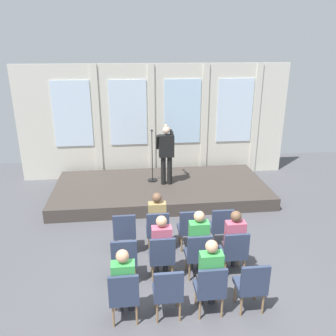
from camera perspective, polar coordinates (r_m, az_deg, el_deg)
ground_plane at (r=6.54m, az=2.52°, el=-19.76°), size 15.33×15.33×0.00m
rear_partition at (r=11.13m, az=-1.83°, el=7.78°), size 8.58×0.14×3.62m
stage_platform at (r=10.04m, az=-1.19°, el=-3.59°), size 6.04×2.78×0.35m
speaker at (r=9.67m, az=-0.28°, el=2.82°), size 0.52×0.69×1.69m
mic_stand at (r=10.11m, az=-2.59°, el=-0.32°), size 0.28×0.28×1.55m
chair_r0_c0 at (r=7.28m, az=-7.17°, el=-10.24°), size 0.46×0.44×0.94m
chair_r0_c1 at (r=7.30m, az=-1.75°, el=-10.01°), size 0.46×0.44×0.94m
audience_r0_c1 at (r=7.27m, az=-1.82°, el=-8.31°), size 0.36×0.39×1.33m
chair_r0_c2 at (r=7.37m, az=3.59°, el=-9.69°), size 0.46×0.44×0.94m
chair_r0_c3 at (r=7.51m, az=8.77°, el=-9.31°), size 0.46×0.44×0.94m
chair_r1_c0 at (r=6.47m, az=-7.21°, el=-14.49°), size 0.46×0.44×0.94m
chair_r1_c1 at (r=6.48m, az=-1.01°, el=-14.21°), size 0.46×0.44×0.94m
audience_r1_c1 at (r=6.45m, az=-1.09°, el=-12.40°), size 0.36×0.39×1.31m
chair_r1_c2 at (r=6.57m, az=5.08°, el=-13.78°), size 0.46×0.44×0.94m
audience_r1_c2 at (r=6.52m, az=5.00°, el=-11.80°), size 0.36×0.39×1.36m
chair_r1_c3 at (r=6.73m, az=10.91°, el=-13.23°), size 0.46×0.44×0.94m
audience_r1_c3 at (r=6.69m, az=10.82°, el=-11.42°), size 0.36×0.39×1.32m
chair_r2_c0 at (r=5.70m, az=-7.25°, el=-19.93°), size 0.46×0.44×0.94m
audience_r2_c0 at (r=5.65m, az=-7.33°, el=-17.98°), size 0.36×0.39×1.28m
chair_r2_c1 at (r=5.72m, az=-0.01°, el=-19.58°), size 0.46×0.44×0.94m
chair_r2_c2 at (r=5.82m, az=7.04°, el=-18.96°), size 0.46×0.44×0.94m
audience_r2_c2 at (r=5.75m, az=6.94°, el=-16.81°), size 0.36×0.39×1.35m
chair_r2_c3 at (r=5.99m, az=13.70°, el=-18.12°), size 0.46×0.44×0.94m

